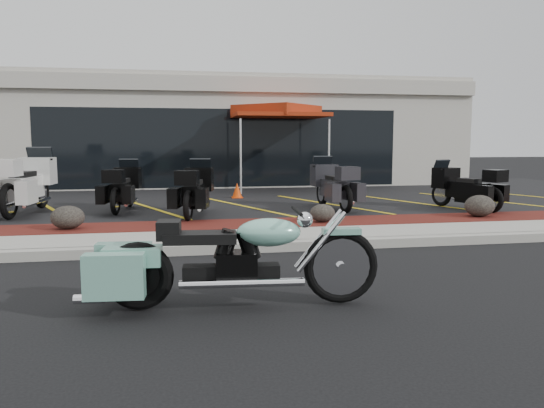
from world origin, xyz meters
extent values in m
plane|color=black|center=(0.00, 0.00, 0.00)|extent=(90.00, 90.00, 0.00)
cube|color=gray|center=(0.00, 0.90, 0.07)|extent=(24.00, 0.25, 0.15)
cube|color=gray|center=(0.00, 1.60, 0.07)|extent=(24.00, 1.20, 0.15)
cube|color=#3A0D0D|center=(0.00, 2.80, 0.08)|extent=(24.00, 1.20, 0.16)
cube|color=black|center=(0.00, 8.20, 0.07)|extent=(26.00, 9.60, 0.15)
cube|color=#A5A195|center=(0.00, 14.50, 2.00)|extent=(18.00, 8.00, 4.00)
cube|color=black|center=(0.00, 10.52, 1.50)|extent=(12.00, 0.06, 2.60)
cube|color=#A5A195|center=(0.00, 10.49, 3.60)|extent=(18.00, 0.30, 0.50)
ellipsoid|color=black|center=(-3.54, 2.71, 0.37)|extent=(0.60, 0.50, 0.42)
ellipsoid|color=black|center=(1.21, 2.68, 0.34)|extent=(0.50, 0.42, 0.35)
ellipsoid|color=black|center=(4.66, 2.80, 0.39)|extent=(0.64, 0.53, 0.45)
cone|color=#E34007|center=(0.09, 7.49, 0.36)|extent=(0.35, 0.35, 0.42)
cylinder|color=silver|center=(0.13, 8.83, 1.28)|extent=(0.06, 0.06, 2.25)
cylinder|color=silver|center=(2.84, 8.38, 1.28)|extent=(0.06, 0.06, 2.25)
cylinder|color=silver|center=(0.58, 11.53, 1.28)|extent=(0.06, 0.06, 2.25)
cylinder|color=silver|center=(3.29, 11.08, 1.28)|extent=(0.06, 0.06, 2.25)
cube|color=maroon|center=(1.71, 9.96, 2.55)|extent=(3.38, 3.38, 0.12)
cube|color=maroon|center=(1.71, 9.96, 2.72)|extent=(3.01, 3.01, 0.34)
camera|label=1|loc=(-1.64, -7.25, 1.74)|focal=35.00mm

